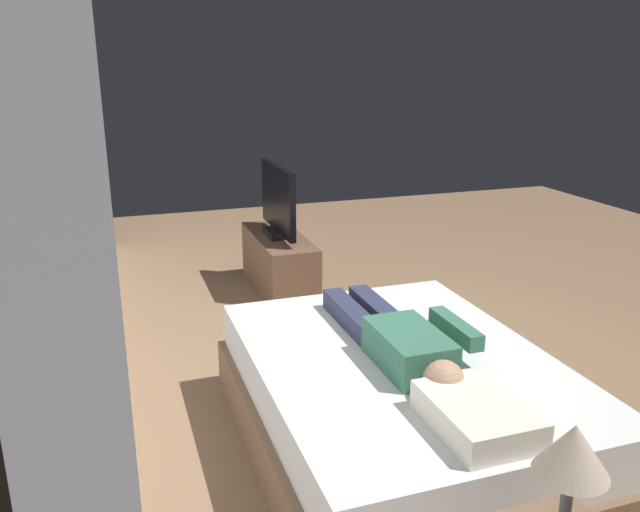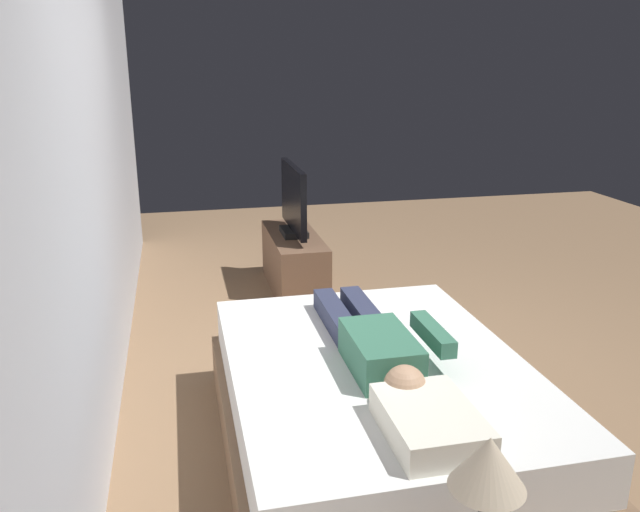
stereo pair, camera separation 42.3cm
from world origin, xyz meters
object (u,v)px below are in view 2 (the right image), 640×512
at_px(tv_stand, 294,263).
at_px(lamp, 488,465).
at_px(tv, 293,202).
at_px(person, 375,342).
at_px(bed, 375,411).
at_px(pillow, 430,422).
at_px(remote, 440,336).

bearing_deg(tv_stand, lamp, 177.81).
bearing_deg(tv_stand, tv, 180.00).
distance_m(person, lamp, 1.34).
bearing_deg(bed, pillow, 180.00).
bearing_deg(tv_stand, bed, 178.76).
bearing_deg(tv, tv_stand, 0.00).
distance_m(bed, person, 0.36).
distance_m(pillow, lamp, 0.67).
distance_m(bed, lamp, 1.42).
height_order(tv, lamp, tv).
height_order(pillow, remote, pillow).
height_order(person, tv, tv).
height_order(pillow, person, person).
distance_m(pillow, remote, 0.94).
relative_size(bed, tv_stand, 1.79).
xyz_separation_m(pillow, tv_stand, (3.15, -0.05, -0.35)).
distance_m(bed, pillow, 0.75).
relative_size(tv, lamp, 2.10).
relative_size(remote, tv_stand, 0.14).
bearing_deg(person, bed, -176.81).
height_order(bed, person, person).
bearing_deg(remote, tv, 8.64).
distance_m(remote, tv, 2.34).
distance_m(person, remote, 0.44).
xyz_separation_m(bed, pillow, (-0.67, 0.00, 0.34)).
xyz_separation_m(tv_stand, tv, (-0.00, 0.00, 0.53)).
distance_m(pillow, tv, 3.15).
bearing_deg(bed, person, 3.19).
bearing_deg(pillow, person, 0.13).
distance_m(pillow, tv_stand, 3.17).
bearing_deg(tv, lamp, 177.81).
bearing_deg(pillow, lamp, 171.68).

